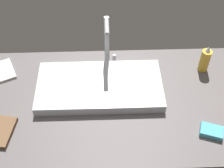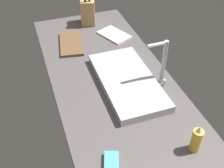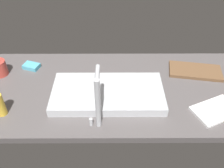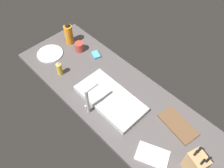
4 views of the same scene
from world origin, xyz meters
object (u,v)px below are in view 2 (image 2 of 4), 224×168
(dish_towel, at_px, (114,35))
(dish_sponge, at_px, (112,162))
(sink_basin, at_px, (127,81))
(faucet, at_px, (162,60))
(knife_block, at_px, (88,11))
(cutting_board, at_px, (71,44))
(soap_bottle, at_px, (197,140))

(dish_towel, distance_m, dish_sponge, 1.03)
(sink_basin, distance_m, faucet, 0.22)
(sink_basin, relative_size, dish_towel, 2.60)
(faucet, xyz_separation_m, dish_sponge, (0.41, -0.42, -0.14))
(knife_block, distance_m, cutting_board, 0.32)
(knife_block, xyz_separation_m, dish_towel, (0.23, 0.12, -0.09))
(sink_basin, distance_m, soap_bottle, 0.51)
(dish_sponge, bearing_deg, sink_basin, 151.21)
(cutting_board, bearing_deg, dish_towel, 93.38)
(cutting_board, bearing_deg, knife_block, 142.95)
(knife_block, height_order, dish_sponge, knife_block)
(cutting_board, height_order, dish_sponge, dish_sponge)
(soap_bottle, relative_size, dish_towel, 0.67)
(dish_sponge, bearing_deg, knife_block, 168.94)
(faucet, xyz_separation_m, cutting_board, (-0.54, -0.38, -0.14))
(dish_towel, bearing_deg, dish_sponge, -20.05)
(faucet, bearing_deg, dish_towel, -172.71)
(dish_towel, bearing_deg, knife_block, -152.88)
(dish_sponge, bearing_deg, cutting_board, 177.23)
(cutting_board, relative_size, dish_sponge, 3.23)
(knife_block, bearing_deg, sink_basin, 18.13)
(faucet, relative_size, dish_towel, 1.22)
(faucet, bearing_deg, knife_block, -166.47)
(sink_basin, relative_size, dish_sponge, 6.21)
(sink_basin, height_order, dish_sponge, sink_basin)
(knife_block, relative_size, dish_sponge, 2.67)
(faucet, relative_size, soap_bottle, 1.84)
(knife_block, distance_m, dish_sponge, 1.22)
(faucet, height_order, dish_towel, faucet)
(faucet, xyz_separation_m, dish_towel, (-0.56, -0.07, -0.14))
(sink_basin, xyz_separation_m, soap_bottle, (0.50, 0.12, 0.04))
(sink_basin, distance_m, knife_block, 0.75)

